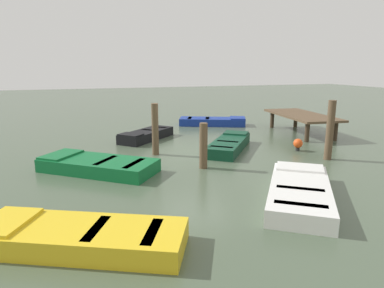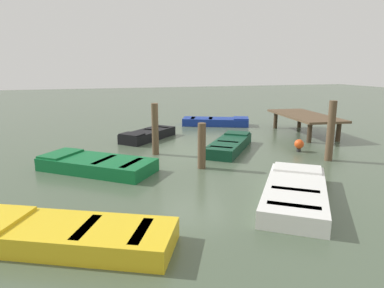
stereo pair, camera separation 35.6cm
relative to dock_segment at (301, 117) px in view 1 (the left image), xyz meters
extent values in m
plane|color=#475642|center=(1.95, -6.25, -0.84)|extent=(80.00, 80.00, 0.00)
cube|color=brown|center=(0.00, 0.00, 0.06)|extent=(4.64, 2.47, 0.10)
cylinder|color=#3C2E20|center=(1.85, 0.47, -0.41)|extent=(0.20, 0.20, 0.85)
cylinder|color=#3C2E20|center=(1.68, -0.89, -0.41)|extent=(0.20, 0.20, 0.85)
cylinder|color=#3C2E20|center=(-1.68, 0.89, -0.41)|extent=(0.20, 0.20, 0.85)
cylinder|color=#3C2E20|center=(-1.85, -0.47, -0.41)|extent=(0.20, 0.20, 0.85)
cube|color=#0F602D|center=(3.24, -9.76, -0.64)|extent=(3.39, 3.75, 0.40)
cube|color=orange|center=(3.24, -9.76, -0.50)|extent=(2.80, 3.12, 0.04)
cube|color=#0F602D|center=(2.37, -10.87, -0.41)|extent=(1.53, 1.44, 0.06)
cube|color=#B06E1E|center=(3.41, -9.55, -0.46)|extent=(1.03, 0.87, 0.04)
cube|color=#B06E1E|center=(4.02, -8.77, -0.46)|extent=(1.03, 0.87, 0.04)
cube|color=silver|center=(7.21, -5.21, -0.64)|extent=(3.76, 3.23, 0.40)
cube|color=#334772|center=(7.21, -5.21, -0.50)|extent=(3.14, 2.67, 0.04)
cube|color=silver|center=(6.06, -4.40, -0.41)|extent=(1.38, 1.50, 0.06)
cube|color=navy|center=(7.43, -5.37, -0.46)|extent=(0.80, 1.02, 0.04)
cube|color=navy|center=(8.24, -5.94, -0.46)|extent=(0.80, 1.02, 0.04)
cube|color=black|center=(-1.00, -7.40, -0.64)|extent=(2.81, 2.85, 0.40)
cube|color=gray|center=(-1.00, -7.40, -0.50)|extent=(2.33, 2.37, 0.04)
cube|color=black|center=(-0.20, -8.23, -0.41)|extent=(1.12, 1.11, 0.06)
cube|color=#776E5D|center=(-1.16, -7.24, -0.46)|extent=(0.72, 0.70, 0.04)
cube|color=#776E5D|center=(-1.73, -6.66, -0.46)|extent=(0.72, 0.70, 0.04)
cube|color=#0C3823|center=(1.94, -4.71, -0.64)|extent=(3.40, 2.94, 0.40)
cube|color=maroon|center=(1.94, -4.71, -0.50)|extent=(2.85, 2.44, 0.04)
cube|color=#0C3823|center=(0.87, -3.89, -0.41)|extent=(1.19, 1.22, 0.06)
cube|color=maroon|center=(2.15, -4.87, -0.46)|extent=(0.66, 0.78, 0.04)
cube|color=maroon|center=(2.91, -5.44, -0.46)|extent=(0.66, 0.78, 0.04)
cube|color=navy|center=(-3.57, -3.20, -0.64)|extent=(2.48, 3.75, 0.40)
cube|color=silver|center=(-3.57, -3.20, -0.50)|extent=(2.03, 3.16, 0.04)
cube|color=navy|center=(-3.02, -1.92, -0.41)|extent=(1.26, 1.14, 0.06)
cube|color=#A4A49F|center=(-3.68, -3.45, -0.46)|extent=(0.90, 0.54, 0.04)
cube|color=#A4A49F|center=(-4.07, -4.36, -0.46)|extent=(0.90, 0.54, 0.04)
cube|color=gold|center=(7.86, -10.34, -0.64)|extent=(2.78, 3.94, 0.40)
cube|color=#4C3319|center=(7.86, -10.34, -0.50)|extent=(2.28, 3.31, 0.04)
cube|color=gold|center=(7.24, -11.66, -0.41)|extent=(1.41, 1.25, 0.06)
cube|color=#42301E|center=(7.98, -10.09, -0.46)|extent=(1.00, 0.61, 0.04)
cube|color=#42301E|center=(8.43, -9.16, -0.46)|extent=(1.00, 0.61, 0.04)
cylinder|color=brown|center=(4.33, -1.98, 0.21)|extent=(0.26, 0.26, 2.09)
cylinder|color=brown|center=(3.92, -6.52, -0.10)|extent=(0.26, 0.26, 1.48)
cylinder|color=brown|center=(1.74, -7.60, 0.12)|extent=(0.25, 0.25, 1.91)
cylinder|color=#262626|center=(2.95, -2.24, -0.78)|extent=(0.16, 0.16, 0.12)
sphere|color=#E54C19|center=(2.95, -2.24, -0.54)|extent=(0.36, 0.36, 0.36)
camera|label=1|loc=(13.87, -10.25, 2.40)|focal=31.98mm
camera|label=2|loc=(13.98, -9.91, 2.40)|focal=31.98mm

